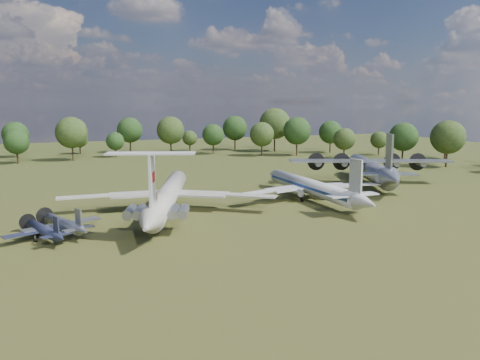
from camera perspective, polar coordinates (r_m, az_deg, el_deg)
name	(u,v)px	position (r m, az deg, el deg)	size (l,w,h in m)	color
ground	(202,212)	(75.57, -4.68, -3.95)	(300.00, 300.00, 0.00)	#274416
il62_airliner	(168,199)	(75.58, -8.80, -2.30)	(34.93, 45.41, 4.45)	beige
tu104_jet	(311,190)	(85.27, 8.64, -1.18)	(28.43, 37.91, 3.79)	silver
an12_transport	(370,172)	(104.51, 15.60, 0.90)	(34.66, 38.73, 5.10)	#94979C
small_prop_west	(44,232)	(65.50, -22.81, -5.92)	(9.61, 13.11, 1.92)	#151C30
small_prop_northwest	(64,226)	(67.42, -20.69, -5.29)	(10.47, 14.28, 2.09)	#A5A9AD
person_on_il62	(156,195)	(62.85, -10.22, -1.87)	(0.63, 0.41, 1.72)	brown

